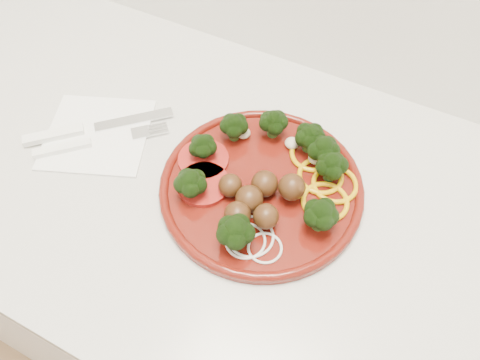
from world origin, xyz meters
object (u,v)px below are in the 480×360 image
at_px(fork, 79,145).
at_px(knife, 79,130).
at_px(napkin, 98,134).
at_px(plate, 264,180).

bearing_deg(fork, knife, 83.00).
bearing_deg(fork, napkin, 33.31).
bearing_deg(fork, plate, -31.34).
bearing_deg(knife, plate, -36.58).
height_order(knife, fork, knife).
distance_m(napkin, knife, 0.03).
xyz_separation_m(napkin, knife, (-0.03, -0.01, 0.01)).
xyz_separation_m(napkin, fork, (-0.01, -0.04, 0.01)).
xyz_separation_m(plate, napkin, (-0.28, -0.03, -0.02)).
relative_size(plate, fork, 1.81).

